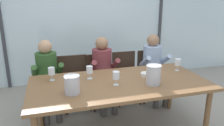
{
  "coord_description": "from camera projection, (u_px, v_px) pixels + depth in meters",
  "views": [
    {
      "loc": [
        -0.83,
        -2.51,
        1.8
      ],
      "look_at": [
        0.0,
        0.35,
        0.9
      ],
      "focal_mm": 35.43,
      "sensor_mm": 36.0,
      "label": 1
    }
  ],
  "objects": [
    {
      "name": "wine_glass_by_left_taster",
      "position": [
        51.0,
        72.0,
        2.85
      ],
      "size": [
        0.08,
        0.08,
        0.17
      ],
      "color": "silver",
      "rests_on": "dining_table"
    },
    {
      "name": "window_glass_panel",
      "position": [
        88.0,
        21.0,
        4.67
      ],
      "size": [
        7.46,
        0.03,
        2.6
      ],
      "primitive_type": "cube",
      "color": "silver",
      "rests_on": "ground"
    },
    {
      "name": "window_mullion_right",
      "position": [
        160.0,
        19.0,
        5.1
      ],
      "size": [
        0.06,
        0.06,
        2.6
      ],
      "primitive_type": "cube",
      "color": "#38383D",
      "rests_on": "ground"
    },
    {
      "name": "chair_right_of_center",
      "position": [
        125.0,
        73.0,
        3.92
      ],
      "size": [
        0.45,
        0.45,
        0.86
      ],
      "rotation": [
        0.0,
        0.0,
        -0.01
      ],
      "color": "#332319",
      "rests_on": "ground"
    },
    {
      "name": "wine_glass_by_right_taster",
      "position": [
        90.0,
        70.0,
        2.9
      ],
      "size": [
        0.08,
        0.08,
        0.17
      ],
      "color": "silver",
      "rests_on": "dining_table"
    },
    {
      "name": "ice_bucket_secondary",
      "position": [
        72.0,
        84.0,
        2.46
      ],
      "size": [
        0.18,
        0.18,
        0.21
      ],
      "color": "#B7B7BC",
      "rests_on": "dining_table"
    },
    {
      "name": "ground",
      "position": [
        102.0,
        101.0,
        3.97
      ],
      "size": [
        14.0,
        14.0,
        0.0
      ],
      "primitive_type": "plane",
      "color": "#9E9384"
    },
    {
      "name": "chair_near_window_right",
      "position": [
        150.0,
        71.0,
        4.02
      ],
      "size": [
        0.48,
        0.48,
        0.86
      ],
      "rotation": [
        0.0,
        0.0,
        -0.08
      ],
      "color": "#332319",
      "rests_on": "ground"
    },
    {
      "name": "person_maroon_top",
      "position": [
        103.0,
        69.0,
        3.6
      ],
      "size": [
        0.47,
        0.62,
        1.18
      ],
      "rotation": [
        0.0,
        0.0,
        0.03
      ],
      "color": "brown",
      "rests_on": "ground"
    },
    {
      "name": "person_olive_shirt",
      "position": [
        48.0,
        74.0,
        3.37
      ],
      "size": [
        0.48,
        0.63,
        1.18
      ],
      "rotation": [
        0.0,
        0.0,
        0.08
      ],
      "color": "#2D5123",
      "rests_on": "ground"
    },
    {
      "name": "wine_glass_center_pour",
      "position": [
        116.0,
        76.0,
        2.7
      ],
      "size": [
        0.08,
        0.08,
        0.17
      ],
      "color": "silver",
      "rests_on": "dining_table"
    },
    {
      "name": "ice_bucket_primary",
      "position": [
        153.0,
        75.0,
        2.71
      ],
      "size": [
        0.19,
        0.19,
        0.25
      ],
      "color": "#B7B7BC",
      "rests_on": "dining_table"
    },
    {
      "name": "tasting_bowl",
      "position": [
        146.0,
        74.0,
        3.02
      ],
      "size": [
        0.14,
        0.14,
        0.05
      ],
      "primitive_type": "cylinder",
      "color": "silver",
      "rests_on": "dining_table"
    },
    {
      "name": "chair_left_of_center",
      "position": [
        76.0,
        78.0,
        3.68
      ],
      "size": [
        0.45,
        0.45,
        0.86
      ],
      "rotation": [
        0.0,
        0.0,
        -0.02
      ],
      "color": "#332319",
      "rests_on": "ground"
    },
    {
      "name": "chair_near_curtain",
      "position": [
        51.0,
        80.0,
        3.58
      ],
      "size": [
        0.45,
        0.45,
        0.86
      ],
      "rotation": [
        0.0,
        0.0,
        0.02
      ],
      "color": "#332319",
      "rests_on": "ground"
    },
    {
      "name": "person_pale_blue_shirt",
      "position": [
        154.0,
        64.0,
        3.84
      ],
      "size": [
        0.46,
        0.61,
        1.18
      ],
      "rotation": [
        0.0,
        0.0,
        0.01
      ],
      "color": "#9EB2D1",
      "rests_on": "ground"
    },
    {
      "name": "dining_table",
      "position": [
        120.0,
        87.0,
        2.85
      ],
      "size": [
        2.26,
        1.09,
        0.75
      ],
      "color": "brown",
      "rests_on": "ground"
    },
    {
      "name": "window_mullion_left",
      "position": [
        1.0,
        24.0,
        4.21
      ],
      "size": [
        0.06,
        0.06,
        2.6
      ],
      "primitive_type": "cube",
      "color": "#38383D",
      "rests_on": "ground"
    },
    {
      "name": "wine_glass_near_bucket",
      "position": [
        178.0,
        63.0,
        3.23
      ],
      "size": [
        0.08,
        0.08,
        0.17
      ],
      "color": "silver",
      "rests_on": "dining_table"
    },
    {
      "name": "hillside_vineyard",
      "position": [
        72.0,
        21.0,
        7.89
      ],
      "size": [
        13.46,
        2.4,
        1.92
      ],
      "primitive_type": "cube",
      "color": "#568942",
      "rests_on": "ground"
    },
    {
      "name": "chair_center",
      "position": [
        100.0,
        76.0,
        3.77
      ],
      "size": [
        0.47,
        0.47,
        0.86
      ],
      "rotation": [
        0.0,
        0.0,
        0.08
      ],
      "color": "#332319",
      "rests_on": "ground"
    }
  ]
}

